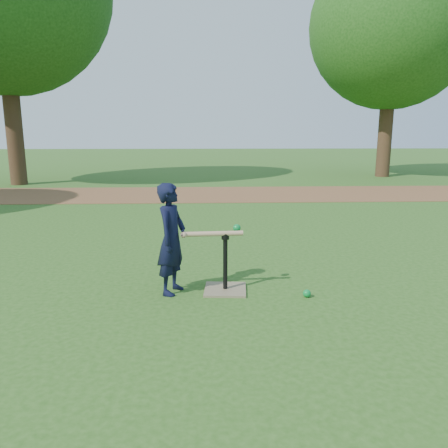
{
  "coord_description": "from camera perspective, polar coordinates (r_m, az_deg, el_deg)",
  "views": [
    {
      "loc": [
        -0.13,
        -4.05,
        1.63
      ],
      "look_at": [
        0.08,
        0.57,
        0.65
      ],
      "focal_mm": 35.0,
      "sensor_mm": 36.0,
      "label": 1
    }
  ],
  "objects": [
    {
      "name": "ground",
      "position": [
        4.37,
        -0.69,
        -9.95
      ],
      "size": [
        80.0,
        80.0,
        0.0
      ],
      "primitive_type": "plane",
      "color": "#285116",
      "rests_on": "ground"
    },
    {
      "name": "batting_tee",
      "position": [
        4.59,
        0.17,
        -7.39
      ],
      "size": [
        0.46,
        0.46,
        0.61
      ],
      "color": "#7F6E50",
      "rests_on": "ground"
    },
    {
      "name": "swing_action",
      "position": [
        4.44,
        -1.13,
        -1.13
      ],
      "size": [
        0.63,
        0.21,
        0.11
      ],
      "color": "tan",
      "rests_on": "ground"
    },
    {
      "name": "wiffle_ball_ground",
      "position": [
        4.51,
        10.77,
        -8.9
      ],
      "size": [
        0.08,
        0.08,
        0.08
      ],
      "primitive_type": "sphere",
      "color": "#0B8133",
      "rests_on": "ground"
    },
    {
      "name": "child",
      "position": [
        4.45,
        -6.86,
        -1.95
      ],
      "size": [
        0.39,
        0.48,
        1.14
      ],
      "primitive_type": "imported",
      "rotation": [
        0.0,
        0.0,
        1.24
      ],
      "color": "black",
      "rests_on": "ground"
    },
    {
      "name": "tree_right",
      "position": [
        17.75,
        21.23,
        23.08
      ],
      "size": [
        5.8,
        5.8,
        8.21
      ],
      "color": "#382316",
      "rests_on": "ground"
    },
    {
      "name": "dirt_strip",
      "position": [
        11.67,
        -1.89,
        3.93
      ],
      "size": [
        24.0,
        3.0,
        0.01
      ],
      "primitive_type": "cube",
      "color": "brown",
      "rests_on": "ground"
    }
  ]
}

